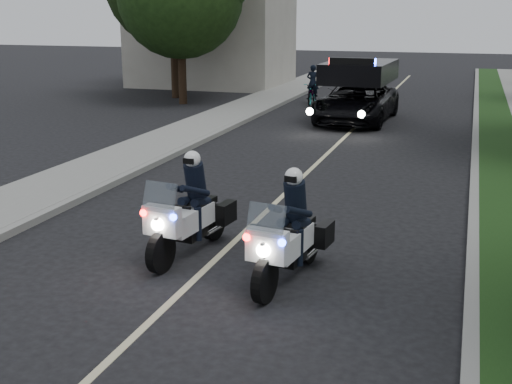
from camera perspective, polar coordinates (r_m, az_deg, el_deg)
ground at (r=10.20m, az=-5.70°, el=-7.90°), size 120.00×120.00×0.00m
curb_right at (r=18.96m, az=18.49°, el=2.63°), size 0.20×60.00×0.15m
grass_verge at (r=18.98m, az=20.60°, el=2.46°), size 1.20×60.00×0.16m
curb_left at (r=20.55m, az=-5.01°, el=4.33°), size 0.20×60.00×0.15m
sidewalk_left at (r=21.00m, az=-7.78°, el=4.49°), size 2.00×60.00×0.16m
building_far at (r=37.21m, az=-3.85°, el=14.64°), size 8.00×6.00×7.00m
lane_marking at (r=19.36m, az=6.26°, el=3.38°), size 0.12×50.00×0.01m
police_moto_left at (r=11.36m, az=-5.73°, el=-5.39°), size 0.99×2.18×1.79m
police_moto_right at (r=10.28m, az=2.85°, el=-7.65°), size 0.99×2.16×1.77m
police_suv at (r=25.11m, az=8.66°, el=6.07°), size 2.69×5.44×2.60m
bicycle at (r=29.70m, az=4.92°, el=7.63°), size 0.72×1.81×0.93m
cyclist at (r=29.70m, az=4.92°, el=7.63°), size 0.57×0.39×1.53m
tree_left_near at (r=29.82m, az=-6.34°, el=7.63°), size 6.05×6.05×9.13m
tree_left_far at (r=31.99m, az=-6.99°, el=8.14°), size 8.02×8.02×10.45m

